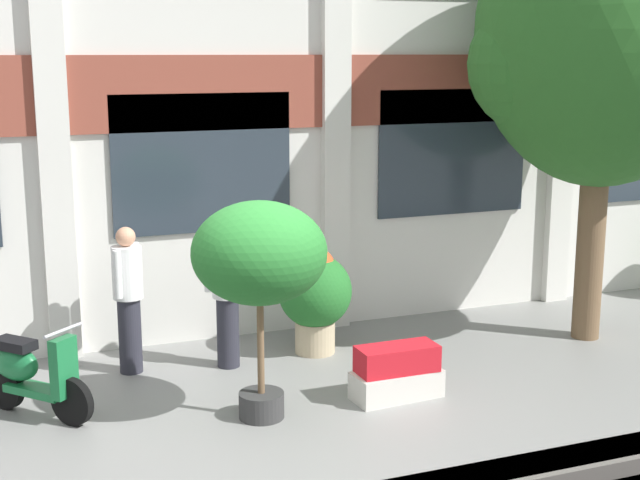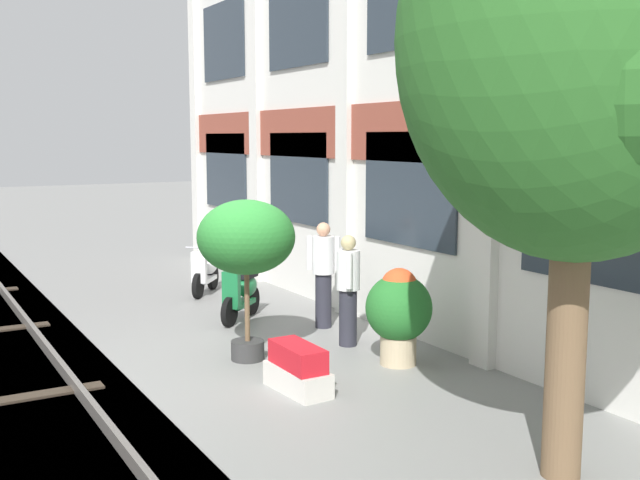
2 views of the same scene
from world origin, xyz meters
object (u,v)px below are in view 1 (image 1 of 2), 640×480
at_px(resident_by_doorway, 128,295).
at_px(broadleaf_tree, 604,40).
at_px(scooter_second_parked, 31,374).
at_px(potted_plant_terracotta_small, 259,258).
at_px(resident_watching_tracks, 227,294).
at_px(potted_plant_fluted_column, 315,293).
at_px(potted_plant_square_trough, 397,373).

bearing_deg(resident_by_doorway, broadleaf_tree, 28.00).
bearing_deg(scooter_second_parked, resident_by_doorway, 86.76).
bearing_deg(potted_plant_terracotta_small, resident_by_doorway, 119.22).
relative_size(potted_plant_terracotta_small, scooter_second_parked, 2.02).
bearing_deg(broadleaf_tree, scooter_second_parked, -179.37).
distance_m(resident_by_doorway, resident_watching_tracks, 1.11).
bearing_deg(potted_plant_terracotta_small, potted_plant_fluted_column, 53.95).
bearing_deg(resident_by_doorway, potted_plant_square_trough, 0.31).
bearing_deg(potted_plant_fluted_column, potted_plant_terracotta_small, -126.05).
xyz_separation_m(potted_plant_fluted_column, potted_plant_terracotta_small, (-1.20, -1.66, 0.89)).
bearing_deg(resident_watching_tracks, scooter_second_parked, -43.67).
xyz_separation_m(resident_by_doorway, resident_watching_tracks, (1.09, -0.22, -0.04)).
xyz_separation_m(scooter_second_parked, resident_watching_tracks, (2.22, 0.68, 0.43)).
bearing_deg(potted_plant_fluted_column, scooter_second_parked, -166.89).
distance_m(potted_plant_fluted_column, potted_plant_terracotta_small, 2.23).
bearing_deg(scooter_second_parked, potted_plant_terracotta_small, 25.67).
xyz_separation_m(potted_plant_fluted_column, potted_plant_square_trough, (0.28, -1.68, -0.48)).
bearing_deg(scooter_second_parked, potted_plant_fluted_column, 61.28).
height_order(scooter_second_parked, resident_watching_tracks, resident_watching_tracks).
height_order(resident_by_doorway, resident_watching_tracks, resident_by_doorway).
bearing_deg(resident_by_doorway, resident_watching_tracks, 24.89).
distance_m(potted_plant_square_trough, resident_watching_tracks, 2.19).
distance_m(potted_plant_square_trough, potted_plant_terracotta_small, 2.02).
bearing_deg(potted_plant_square_trough, broadleaf_tree, 17.19).
bearing_deg(scooter_second_parked, broadleaf_tree, 48.80).
distance_m(broadleaf_tree, potted_plant_square_trough, 4.78).
bearing_deg(broadleaf_tree, potted_plant_terracotta_small, -168.40).
xyz_separation_m(potted_plant_fluted_column, scooter_second_parked, (-3.33, -0.77, -0.31)).
bearing_deg(resident_watching_tracks, potted_plant_square_trough, 70.61).
relative_size(potted_plant_fluted_column, resident_by_doorway, 0.77).
bearing_deg(potted_plant_terracotta_small, broadleaf_tree, 11.60).
xyz_separation_m(potted_plant_terracotta_small, resident_watching_tracks, (0.09, 1.56, -0.77)).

